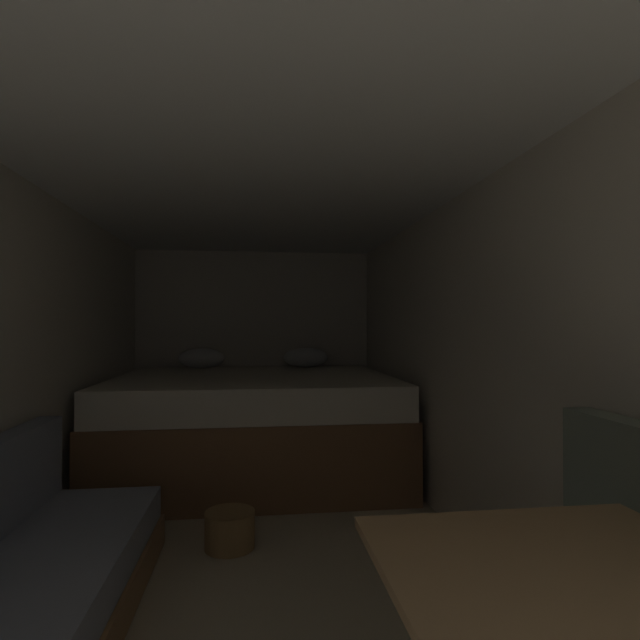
# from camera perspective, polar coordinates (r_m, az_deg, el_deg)

# --- Properties ---
(ground_plane) EXTENTS (7.42, 7.42, 0.00)m
(ground_plane) POSITION_cam_1_polar(r_m,az_deg,el_deg) (2.88, -7.42, -26.22)
(ground_plane) COLOR beige
(wall_back) EXTENTS (2.51, 0.05, 2.02)m
(wall_back) POSITION_cam_1_polar(r_m,az_deg,el_deg) (5.34, -7.42, -3.15)
(wall_back) COLOR beige
(wall_back) RESTS_ON ground
(wall_right) EXTENTS (0.05, 5.42, 2.02)m
(wall_right) POSITION_cam_1_polar(r_m,az_deg,el_deg) (2.88, 17.92, -5.25)
(wall_right) COLOR beige
(wall_right) RESTS_ON ground
(ceiling_slab) EXTENTS (2.51, 5.42, 0.05)m
(ceiling_slab) POSITION_cam_1_polar(r_m,az_deg,el_deg) (2.72, -7.35, 16.53)
(ceiling_slab) COLOR white
(ceiling_slab) RESTS_ON wall_left
(bed) EXTENTS (2.29, 1.94, 1.02)m
(bed) POSITION_cam_1_polar(r_m,az_deg,el_deg) (4.38, -7.42, -11.54)
(bed) COLOR brown
(bed) RESTS_ON ground
(dinette_table) EXTENTS (0.78, 0.71, 0.73)m
(dinette_table) POSITION_cam_1_polar(r_m,az_deg,el_deg) (1.33, 26.70, -27.46)
(dinette_table) COLOR tan
(dinette_table) RESTS_ON ground
(wicker_basket) EXTENTS (0.28, 0.28, 0.20)m
(wicker_basket) POSITION_cam_1_polar(r_m,az_deg,el_deg) (3.09, -10.12, -22.33)
(wicker_basket) COLOR olive
(wicker_basket) RESTS_ON ground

